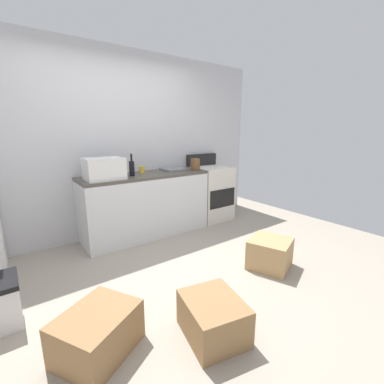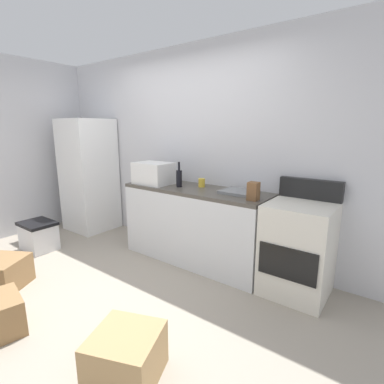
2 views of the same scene
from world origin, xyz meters
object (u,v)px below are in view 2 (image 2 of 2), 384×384
(storage_bin, at_px, (39,236))
(wine_bottle, at_px, (179,178))
(knife_block, at_px, (253,191))
(stove_oven, at_px, (298,248))
(microwave, at_px, (153,173))
(cardboard_box_large, at_px, (126,356))
(refrigerator, at_px, (89,175))
(coffee_mug, at_px, (202,183))

(storage_bin, bearing_deg, wine_bottle, 30.20)
(knife_block, height_order, storage_bin, knife_block)
(knife_block, bearing_deg, stove_oven, 17.53)
(microwave, height_order, cardboard_box_large, microwave)
(wine_bottle, relative_size, knife_block, 1.67)
(refrigerator, xyz_separation_m, wine_bottle, (1.84, 0.00, 0.14))
(coffee_mug, distance_m, cardboard_box_large, 2.07)
(refrigerator, height_order, cardboard_box_large, refrigerator)
(refrigerator, relative_size, wine_bottle, 5.76)
(refrigerator, bearing_deg, stove_oven, 0.97)
(wine_bottle, bearing_deg, coffee_mug, 35.98)
(coffee_mug, relative_size, knife_block, 0.56)
(stove_oven, bearing_deg, storage_bin, -161.80)
(refrigerator, height_order, wine_bottle, refrigerator)
(wine_bottle, bearing_deg, cardboard_box_large, -61.58)
(stove_oven, distance_m, wine_bottle, 1.53)
(coffee_mug, bearing_deg, knife_block, -17.14)
(cardboard_box_large, xyz_separation_m, storage_bin, (-2.53, 0.68, 0.03))
(refrigerator, distance_m, wine_bottle, 1.84)
(stove_oven, height_order, coffee_mug, stove_oven)
(refrigerator, height_order, coffee_mug, refrigerator)
(stove_oven, bearing_deg, knife_block, -162.47)
(refrigerator, relative_size, storage_bin, 3.76)
(cardboard_box_large, distance_m, storage_bin, 2.62)
(refrigerator, relative_size, microwave, 3.76)
(microwave, relative_size, cardboard_box_large, 1.09)
(coffee_mug, relative_size, storage_bin, 0.22)
(storage_bin, bearing_deg, cardboard_box_large, -14.98)
(coffee_mug, height_order, cardboard_box_large, coffee_mug)
(knife_block, xyz_separation_m, storage_bin, (-2.65, -0.88, -0.80))
(knife_block, height_order, cardboard_box_large, knife_block)
(cardboard_box_large, bearing_deg, microwave, 128.52)
(refrigerator, bearing_deg, knife_block, -1.63)
(coffee_mug, distance_m, knife_block, 0.82)
(refrigerator, relative_size, stove_oven, 1.57)
(microwave, bearing_deg, storage_bin, -144.06)
(refrigerator, distance_m, microwave, 1.47)
(stove_oven, relative_size, knife_block, 6.11)
(microwave, relative_size, storage_bin, 1.00)
(microwave, distance_m, coffee_mug, 0.64)
(coffee_mug, distance_m, storage_bin, 2.30)
(wine_bottle, bearing_deg, stove_oven, 2.17)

